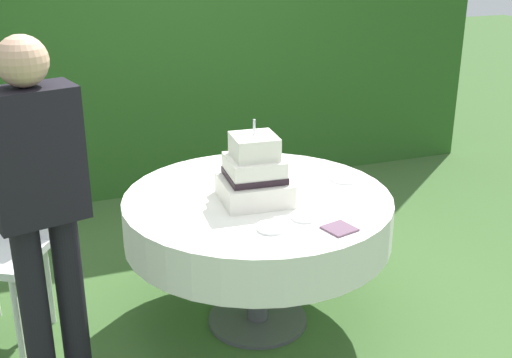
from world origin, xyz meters
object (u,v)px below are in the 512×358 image
object	(u,v)px
cake_table	(258,217)
garden_chair	(4,235)
serving_plate_left	(277,169)
napkin_stack	(339,229)
standing_person	(40,201)
serving_plate_far	(271,229)
wedding_cake	(255,174)
serving_plate_near	(344,179)
serving_plate_right	(304,218)

from	to	relation	value
cake_table	garden_chair	bearing A→B (deg)	162.34
cake_table	serving_plate_left	size ratio (longest dim) A/B	10.23
napkin_stack	standing_person	bearing A→B (deg)	167.14
serving_plate_far	wedding_cake	bearing A→B (deg)	81.63
wedding_cake	serving_plate_far	bearing A→B (deg)	-98.37
serving_plate_near	serving_plate_far	bearing A→B (deg)	-143.86
serving_plate_far	standing_person	distance (m)	0.98
napkin_stack	garden_chair	size ratio (longest dim) A/B	0.14
cake_table	wedding_cake	distance (m)	0.25
serving_plate_right	napkin_stack	size ratio (longest dim) A/B	0.92
serving_plate_right	napkin_stack	bearing A→B (deg)	-57.93
wedding_cake	serving_plate_right	size ratio (longest dim) A/B	3.54
standing_person	serving_plate_near	bearing A→B (deg)	9.39
serving_plate_far	standing_person	xyz separation A→B (m)	(-0.94, 0.18, 0.20)
serving_plate_right	standing_person	size ratio (longest dim) A/B	0.07
wedding_cake	serving_plate_near	distance (m)	0.56
serving_plate_near	serving_plate_far	world-z (taller)	same
serving_plate_left	standing_person	bearing A→B (deg)	-157.67
napkin_stack	serving_plate_left	bearing A→B (deg)	88.14
serving_plate_right	garden_chair	xyz separation A→B (m)	(-1.30, 0.71, -0.19)
serving_plate_near	wedding_cake	bearing A→B (deg)	-171.22
serving_plate_left	wedding_cake	bearing A→B (deg)	-126.89
cake_table	serving_plate_near	bearing A→B (deg)	5.16
serving_plate_near	serving_plate_left	distance (m)	0.38
standing_person	wedding_cake	bearing A→B (deg)	9.71
cake_table	wedding_cake	bearing A→B (deg)	-128.92
serving_plate_right	garden_chair	world-z (taller)	garden_chair
serving_plate_near	garden_chair	bearing A→B (deg)	168.84
napkin_stack	serving_plate_far	bearing A→B (deg)	159.89
cake_table	napkin_stack	bearing A→B (deg)	-67.42
serving_plate_near	garden_chair	distance (m)	1.75
serving_plate_right	standing_person	distance (m)	1.15
serving_plate_near	napkin_stack	world-z (taller)	serving_plate_near
wedding_cake	serving_plate_far	size ratio (longest dim) A/B	3.20
serving_plate_left	garden_chair	distance (m)	1.44
wedding_cake	serving_plate_left	world-z (taller)	wedding_cake
serving_plate_far	standing_person	bearing A→B (deg)	169.42
serving_plate_far	standing_person	size ratio (longest dim) A/B	0.08
serving_plate_near	cake_table	bearing A→B (deg)	-174.84
wedding_cake	serving_plate_right	bearing A→B (deg)	-65.46
serving_plate_far	serving_plate_left	world-z (taller)	same
cake_table	standing_person	distance (m)	1.09
wedding_cake	serving_plate_left	bearing A→B (deg)	53.11
serving_plate_far	serving_plate_left	distance (m)	0.76
serving_plate_far	serving_plate_right	xyz separation A→B (m)	(0.18, 0.05, 0.00)
napkin_stack	wedding_cake	bearing A→B (deg)	117.32
serving_plate_left	standing_person	xyz separation A→B (m)	(-1.25, -0.51, 0.20)
serving_plate_far	napkin_stack	size ratio (longest dim) A/B	1.02
serving_plate_near	napkin_stack	distance (m)	0.61
wedding_cake	standing_person	distance (m)	1.01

